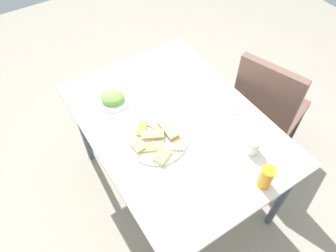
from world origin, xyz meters
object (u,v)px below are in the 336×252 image
object	(u,v)px
soda_can	(266,177)
spoon	(232,100)
dining_table	(175,131)
pide_platter	(157,139)
salad_plate_greens	(113,98)
drinking_glass	(253,145)
paper_napkin	(230,101)
dining_chair	(267,106)
fork	(228,102)

from	to	relation	value
soda_can	spoon	distance (m)	0.55
dining_table	pide_platter	xyz separation A→B (m)	(0.05, -0.15, 0.08)
salad_plate_greens	spoon	distance (m)	0.69
drinking_glass	spoon	world-z (taller)	drinking_glass
salad_plate_greens	paper_napkin	distance (m)	0.67
paper_napkin	spoon	distance (m)	0.02
soda_can	paper_napkin	world-z (taller)	soda_can
dining_chair	fork	distance (m)	0.42
salad_plate_greens	fork	size ratio (longest dim) A/B	1.05
soda_can	fork	distance (m)	0.54
paper_napkin	drinking_glass	bearing A→B (deg)	-22.41
dining_table	dining_chair	size ratio (longest dim) A/B	1.36
salad_plate_greens	spoon	xyz separation A→B (m)	(0.37, 0.58, -0.02)
dining_table	drinking_glass	bearing A→B (deg)	31.07
soda_can	fork	world-z (taller)	soda_can
fork	spoon	xyz separation A→B (m)	(0.00, 0.04, 0.00)
pide_platter	paper_napkin	distance (m)	0.50
dining_table	spoon	xyz separation A→B (m)	(0.04, 0.37, 0.08)
drinking_glass	spoon	bearing A→B (deg)	154.92
dining_table	soda_can	bearing A→B (deg)	14.30
dining_table	spoon	size ratio (longest dim) A/B	7.16
dining_table	pide_platter	size ratio (longest dim) A/B	3.93
pide_platter	spoon	world-z (taller)	pide_platter
dining_chair	drinking_glass	distance (m)	0.62
dining_chair	spoon	world-z (taller)	dining_chair
pide_platter	salad_plate_greens	bearing A→B (deg)	-170.79
soda_can	paper_napkin	size ratio (longest dim) A/B	0.95
salad_plate_greens	soda_can	size ratio (longest dim) A/B	1.62
pide_platter	drinking_glass	world-z (taller)	drinking_glass
dining_chair	dining_table	bearing A→B (deg)	-95.28
dining_chair	spoon	size ratio (longest dim) A/B	5.25
dining_chair	soda_can	distance (m)	0.78
pide_platter	salad_plate_greens	distance (m)	0.39
pide_platter	paper_napkin	size ratio (longest dim) A/B	2.45
dining_table	pide_platter	bearing A→B (deg)	-70.49
salad_plate_greens	paper_napkin	bearing A→B (deg)	56.52
paper_napkin	spoon	xyz separation A→B (m)	(0.00, 0.02, 0.00)
drinking_glass	spoon	size ratio (longest dim) A/B	0.51
drinking_glass	paper_napkin	bearing A→B (deg)	157.59
dining_chair	pide_platter	world-z (taller)	dining_chair
fork	drinking_glass	bearing A→B (deg)	-4.50
drinking_glass	soda_can	bearing A→B (deg)	-25.73
soda_can	fork	bearing A→B (deg)	158.20
fork	paper_napkin	bearing A→B (deg)	105.13
salad_plate_greens	drinking_glass	size ratio (longest dim) A/B	2.24
pide_platter	spoon	bearing A→B (deg)	91.32
salad_plate_greens	dining_table	bearing A→B (deg)	32.33
salad_plate_greens	paper_napkin	world-z (taller)	salad_plate_greens
dining_chair	salad_plate_greens	world-z (taller)	dining_chair
drinking_glass	paper_napkin	xyz separation A→B (m)	(-0.32, 0.13, -0.04)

